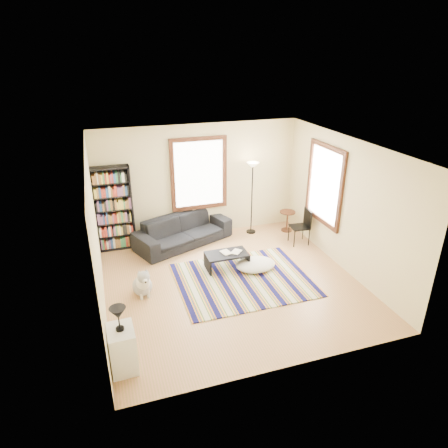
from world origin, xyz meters
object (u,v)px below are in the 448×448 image
object	(u,v)px
bookshelf	(113,209)
floor_lamp	(252,199)
dog	(142,281)
floor_cushion	(255,264)
side_table	(287,221)
sofa	(183,231)
white_cabinet	(123,349)
coffee_table	(227,261)
folding_chair	(299,227)

from	to	relation	value
bookshelf	floor_lamp	distance (m)	3.38
floor_lamp	dog	bearing A→B (deg)	-146.78
floor_cushion	side_table	xyz separation A→B (m)	(1.53, 1.59, 0.16)
side_table	sofa	bearing A→B (deg)	177.85
floor_cushion	side_table	distance (m)	2.21
floor_cushion	white_cabinet	size ratio (longest dim) A/B	1.25
sofa	floor_cushion	size ratio (longest dim) A/B	2.70
coffee_table	floor_cushion	xyz separation A→B (m)	(0.58, -0.23, -0.07)
folding_chair	dog	xyz separation A→B (m)	(-3.93, -1.05, -0.13)
coffee_table	folding_chair	xyz separation A→B (m)	(2.06, 0.61, 0.25)
floor_cushion	dog	size ratio (longest dim) A/B	1.46
floor_lamp	dog	xyz separation A→B (m)	(-3.05, -2.00, -0.63)
bookshelf	dog	world-z (taller)	bookshelf
coffee_table	dog	bearing A→B (deg)	-166.77
folding_chair	dog	world-z (taller)	folding_chair
folding_chair	floor_lamp	bearing A→B (deg)	137.27
floor_lamp	side_table	xyz separation A→B (m)	(0.93, -0.20, -0.66)
floor_cushion	side_table	bearing A→B (deg)	46.10
sofa	coffee_table	bearing A→B (deg)	-88.59
bookshelf	floor_cushion	distance (m)	3.51
sofa	floor_cushion	world-z (taller)	sofa
bookshelf	floor_cushion	world-z (taller)	bookshelf
white_cabinet	floor_lamp	bearing A→B (deg)	46.07
coffee_table	folding_chair	bearing A→B (deg)	16.56
sofa	dog	bearing A→B (deg)	-145.04
bookshelf	coffee_table	world-z (taller)	bookshelf
folding_chair	dog	distance (m)	4.07
coffee_table	white_cabinet	distance (m)	3.35
sofa	side_table	xyz separation A→B (m)	(2.74, -0.10, -0.07)
bookshelf	floor_lamp	xyz separation A→B (m)	(3.37, -0.17, -0.07)
floor_cushion	side_table	world-z (taller)	side_table
folding_chair	side_table	bearing A→B (deg)	90.67
sofa	coffee_table	xyz separation A→B (m)	(0.63, -1.46, -0.16)
floor_cushion	white_cabinet	xyz separation A→B (m)	(-2.97, -2.10, 0.24)
floor_lamp	bookshelf	bearing A→B (deg)	177.12
side_table	dog	world-z (taller)	dog
dog	floor_lamp	bearing A→B (deg)	27.03
floor_lamp	white_cabinet	distance (m)	5.32
side_table	white_cabinet	size ratio (longest dim) A/B	0.77
white_cabinet	coffee_table	bearing A→B (deg)	42.93
sofa	coffee_table	world-z (taller)	sofa
coffee_table	floor_cushion	world-z (taller)	coffee_table
floor_lamp	white_cabinet	bearing A→B (deg)	-132.54
bookshelf	dog	bearing A→B (deg)	-81.62
floor_lamp	white_cabinet	world-z (taller)	floor_lamp
folding_chair	dog	size ratio (longest dim) A/B	1.43
floor_cushion	floor_lamp	bearing A→B (deg)	71.41
floor_lamp	side_table	distance (m)	1.16
sofa	floor_lamp	size ratio (longest dim) A/B	1.27
side_table	white_cabinet	world-z (taller)	white_cabinet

